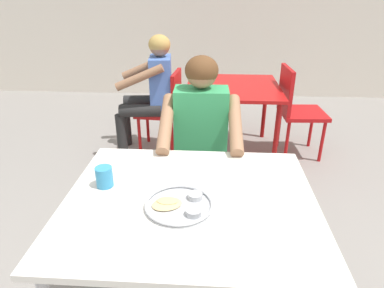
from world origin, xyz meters
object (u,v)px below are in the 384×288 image
object	(u,v)px
drinking_cup	(104,176)
chair_red_right	(295,106)
table_foreground	(190,211)
thali_tray	(180,205)
diner_foreground	(201,137)
chair_red_left	(166,106)
chair_foreground	(201,156)
patron_background	(151,85)
table_background_red	(233,93)

from	to	relation	value
drinking_cup	chair_red_right	bearing A→B (deg)	55.30
table_foreground	thali_tray	size ratio (longest dim) A/B	3.79
diner_foreground	chair_red_left	distance (m)	1.35
chair_foreground	chair_red_left	size ratio (longest dim) A/B	0.97
diner_foreground	patron_background	world-z (taller)	diner_foreground
thali_tray	table_background_red	distance (m)	2.05
chair_foreground	chair_red_right	xyz separation A→B (m)	(0.88, 1.03, 0.05)
patron_background	table_background_red	bearing A→B (deg)	0.67
table_foreground	table_background_red	size ratio (longest dim) A/B	1.21
table_foreground	chair_red_left	size ratio (longest dim) A/B	1.34
drinking_cup	patron_background	size ratio (longest dim) A/B	0.08
diner_foreground	table_background_red	distance (m)	1.28
thali_tray	table_background_red	xyz separation A→B (m)	(0.32, 2.02, -0.11)
table_background_red	chair_red_right	xyz separation A→B (m)	(0.61, -0.00, -0.11)
table_background_red	patron_background	world-z (taller)	patron_background
chair_red_left	patron_background	xyz separation A→B (m)	(-0.13, -0.02, 0.23)
table_background_red	chair_red_right	world-z (taller)	chair_red_right
chair_red_left	patron_background	world-z (taller)	patron_background
drinking_cup	chair_red_right	xyz separation A→B (m)	(1.30, 1.87, -0.27)
drinking_cup	table_background_red	bearing A→B (deg)	69.97
table_foreground	drinking_cup	xyz separation A→B (m)	(-0.41, 0.08, 0.12)
table_foreground	chair_red_left	xyz separation A→B (m)	(-0.38, 1.97, -0.19)
diner_foreground	chair_red_right	distance (m)	1.54
chair_foreground	chair_red_right	bearing A→B (deg)	49.64
thali_tray	drinking_cup	xyz separation A→B (m)	(-0.37, 0.14, 0.04)
table_background_red	patron_background	bearing A→B (deg)	-179.33
patron_background	thali_tray	bearing A→B (deg)	-76.72
drinking_cup	table_foreground	bearing A→B (deg)	-11.16
diner_foreground	table_background_red	world-z (taller)	diner_foreground
table_foreground	table_background_red	bearing A→B (deg)	81.91
chair_red_right	table_foreground	bearing A→B (deg)	-114.51
table_background_red	chair_red_right	size ratio (longest dim) A/B	1.03
drinking_cup	table_background_red	xyz separation A→B (m)	(0.68, 1.88, -0.15)
diner_foreground	chair_red_right	size ratio (longest dim) A/B	1.36
chair_foreground	table_background_red	bearing A→B (deg)	75.68
table_background_red	chair_red_left	distance (m)	0.68
thali_tray	diner_foreground	size ratio (longest dim) A/B	0.24
drinking_cup	table_background_red	distance (m)	2.01
table_foreground	thali_tray	distance (m)	0.11
chair_foreground	chair_red_right	distance (m)	1.36
drinking_cup	chair_red_left	bearing A→B (deg)	89.32
chair_foreground	diner_foreground	world-z (taller)	diner_foreground
chair_red_left	patron_background	bearing A→B (deg)	-169.69
diner_foreground	patron_background	distance (m)	1.35
thali_tray	chair_red_left	world-z (taller)	chair_red_left
chair_foreground	patron_background	xyz separation A→B (m)	(-0.53, 1.03, 0.24)
drinking_cup	patron_background	bearing A→B (deg)	93.33
drinking_cup	chair_red_left	xyz separation A→B (m)	(0.02, 1.89, -0.31)
thali_tray	chair_red_right	bearing A→B (deg)	65.22
table_foreground	chair_red_right	size ratio (longest dim) A/B	1.25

